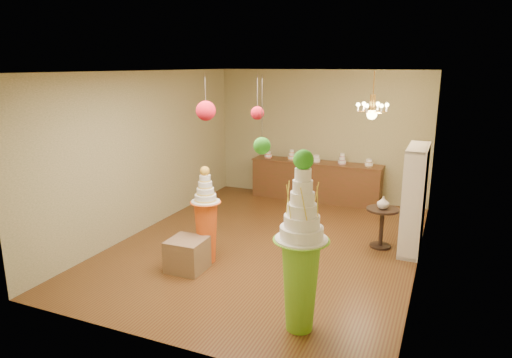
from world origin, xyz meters
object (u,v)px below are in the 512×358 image
at_px(pedestal_green, 301,262).
at_px(pedestal_orange, 206,224).
at_px(sideboard, 316,180).
at_px(round_table, 382,222).

height_order(pedestal_green, pedestal_orange, pedestal_green).
bearing_deg(sideboard, round_table, -51.47).
xyz_separation_m(pedestal_green, round_table, (0.52, 2.99, -0.42)).
xyz_separation_m(pedestal_green, sideboard, (-1.33, 5.31, -0.39)).
xyz_separation_m(pedestal_green, pedestal_orange, (-1.98, 1.28, -0.23)).
relative_size(pedestal_green, pedestal_orange, 1.39).
relative_size(pedestal_orange, sideboard, 0.52).
relative_size(sideboard, round_table, 4.32).
bearing_deg(round_table, pedestal_green, -99.85).
distance_m(pedestal_orange, round_table, 3.04).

